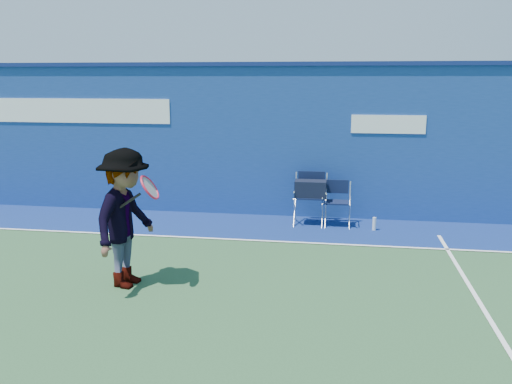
% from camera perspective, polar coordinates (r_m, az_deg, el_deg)
% --- Properties ---
extents(ground, '(80.00, 80.00, 0.00)m').
position_cam_1_polar(ground, '(6.90, -15.43, -12.27)').
color(ground, '#294E2C').
rests_on(ground, ground).
extents(stadium_wall, '(24.00, 0.50, 3.08)m').
position_cam_1_polar(stadium_wall, '(11.30, -5.04, 5.67)').
color(stadium_wall, navy).
rests_on(stadium_wall, ground).
extents(out_of_bounds_strip, '(24.00, 1.80, 0.01)m').
position_cam_1_polar(out_of_bounds_strip, '(10.54, -6.31, -3.38)').
color(out_of_bounds_strip, navy).
rests_on(out_of_bounds_strip, ground).
extents(court_lines, '(24.00, 12.00, 0.01)m').
position_cam_1_polar(court_lines, '(7.40, -13.51, -10.37)').
color(court_lines, white).
rests_on(court_lines, out_of_bounds_strip).
extents(directors_chair_left, '(0.59, 0.53, 0.99)m').
position_cam_1_polar(directors_chair_left, '(10.44, 5.74, -1.19)').
color(directors_chair_left, silver).
rests_on(directors_chair_left, ground).
extents(directors_chair_right, '(0.51, 0.46, 0.85)m').
position_cam_1_polar(directors_chair_right, '(10.43, 8.42, -2.11)').
color(directors_chair_right, silver).
rests_on(directors_chair_right, ground).
extents(water_bottle, '(0.07, 0.07, 0.25)m').
position_cam_1_polar(water_bottle, '(10.27, 12.34, -3.31)').
color(water_bottle, silver).
rests_on(water_bottle, ground).
extents(tennis_player, '(0.97, 1.31, 1.88)m').
position_cam_1_polar(tennis_player, '(7.44, -13.56, -2.70)').
color(tennis_player, '#EA4738').
rests_on(tennis_player, ground).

